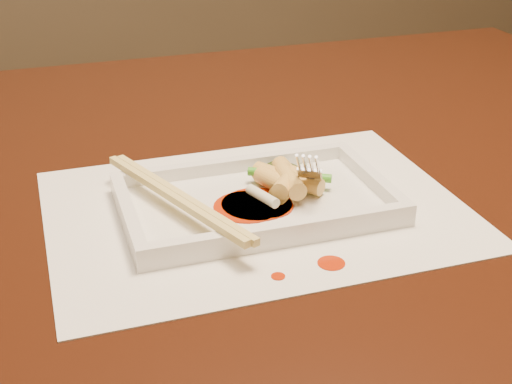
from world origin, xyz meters
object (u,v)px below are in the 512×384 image
object	(u,v)px
table	(192,250)
chopstick_a	(172,197)
plate_base	(256,205)
fork	(318,116)
placemat	(256,209)

from	to	relation	value
table	chopstick_a	bearing A→B (deg)	-110.08
plate_base	table	bearing A→B (deg)	111.34
chopstick_a	fork	xyz separation A→B (m)	(0.15, 0.02, 0.06)
placemat	plate_base	size ratio (longest dim) A/B	1.54
plate_base	fork	distance (m)	0.11
table	placemat	world-z (taller)	placemat
table	fork	world-z (taller)	fork
table	chopstick_a	xyz separation A→B (m)	(-0.04, -0.11, 0.13)
plate_base	chopstick_a	world-z (taller)	chopstick_a
table	chopstick_a	world-z (taller)	chopstick_a
table	plate_base	bearing A→B (deg)	-68.66
plate_base	chopstick_a	bearing A→B (deg)	180.00
table	placemat	bearing A→B (deg)	-68.66
table	chopstick_a	distance (m)	0.17
chopstick_a	fork	size ratio (longest dim) A/B	1.59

